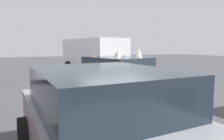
# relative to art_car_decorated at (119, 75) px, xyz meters

# --- Properties ---
(ground_plane) EXTENTS (60.00, 60.00, 0.00)m
(ground_plane) POSITION_rel_art_car_decorated_xyz_m (-0.03, -0.01, -0.69)
(ground_plane) COLOR #47474C
(art_car_decorated) EXTENTS (4.99, 2.95, 1.65)m
(art_car_decorated) POSITION_rel_art_car_decorated_xyz_m (0.00, 0.00, 0.00)
(art_car_decorated) COLOR beige
(art_car_decorated) RESTS_ON ground
(parked_van_row_back_far) EXTENTS (5.44, 2.94, 2.18)m
(parked_van_row_back_far) POSITION_rel_art_car_decorated_xyz_m (6.16, -1.08, 0.54)
(parked_van_row_back_far) COLOR silver
(parked_van_row_back_far) RESTS_ON ground
(parked_sedan_behind_left) EXTENTS (4.05, 2.10, 1.44)m
(parked_sedan_behind_left) POSITION_rel_art_car_decorated_xyz_m (-4.48, 2.27, 0.04)
(parked_sedan_behind_left) COLOR gray
(parked_sedan_behind_left) RESTS_ON ground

